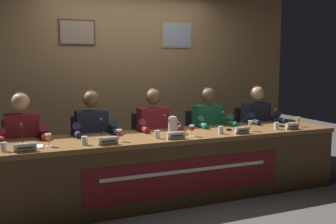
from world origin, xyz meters
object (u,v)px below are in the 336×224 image
Objects in this scene: juice_glass_far_left at (48,138)px; panelist_center at (155,131)px; chair_center at (150,149)px; nameplate_left at (108,141)px; chair_far_right at (250,140)px; chair_left at (90,155)px; document_stack_far_left at (32,147)px; water_cup_left at (85,141)px; microphone_left at (104,133)px; juice_glass_far_right at (298,120)px; nameplate_far_left at (25,147)px; nameplate_center at (176,135)px; microphone_far_left at (22,139)px; water_cup_center at (157,135)px; juice_glass_right at (250,124)px; conference_table at (172,155)px; juice_glass_left at (119,133)px; microphone_center at (168,128)px; nameplate_right at (242,130)px; microphone_far_right at (280,121)px; water_cup_far_left at (4,148)px; panelist_far_left at (22,140)px; microphone_right at (227,124)px; panelist_right at (210,127)px; chair_right at (203,145)px; panelist_far_right at (259,123)px; juice_glass_center at (192,129)px; panelist_left at (93,135)px.

panelist_center reaches higher than juice_glass_far_left.
panelist_center is at bearing -90.00° from chair_center.
nameplate_left is 2.49m from chair_far_right.
juice_glass_far_left is 0.14× the size of chair_left.
water_cup_left is at bearing -8.62° from document_stack_far_left.
microphone_left is 0.18× the size of panelist_center.
nameplate_far_left is at bearing -177.30° from juice_glass_far_right.
nameplate_center is (0.73, -0.91, 0.34)m from chair_left.
juice_glass_far_left is 0.62× the size of nameplate_left.
microphone_far_left is 0.12m from document_stack_far_left.
water_cup_center is 1.17m from juice_glass_right.
conference_table is 0.70m from juice_glass_left.
nameplate_far_left is at bearing -174.94° from water_cup_center.
chair_center is at bearing 90.09° from conference_table.
microphone_center is at bearing 10.39° from water_cup_left.
nameplate_left and nameplate_right have the same top height.
microphone_far_right is (-0.19, 0.11, -0.01)m from juice_glass_far_right.
juice_glass_left is (0.69, -0.03, 0.00)m from juice_glass_far_left.
water_cup_far_left is 1.00× the size of water_cup_center.
panelist_far_left reaches higher than microphone_center.
microphone_right is at bearing 7.10° from juice_glass_left.
water_cup_left is at bearing -178.55° from juice_glass_far_right.
microphone_far_right is (2.27, -0.66, 0.38)m from chair_left.
chair_left is 4.12× the size of microphone_center.
chair_right is at bearing 90.00° from panelist_right.
microphone_far_right is (3.05, 0.03, 0.00)m from microphone_far_left.
panelist_far_right is at bearing -14.61° from chair_right.
juice_glass_center is at bearing 0.32° from water_cup_far_left.
chair_left is at bearing 91.65° from microphone_left.
water_cup_center is (-0.21, -0.08, 0.26)m from conference_table.
juice_glass_left reaches higher than water_cup_left.
panelist_left is 0.67m from water_cup_left.
panelist_far_left is at bearing 89.58° from nameplate_far_left.
water_cup_far_left is 1.50m from water_cup_center.
juice_glass_right is at bearing 0.71° from water_cup_far_left.
panelist_far_left reaches higher than juice_glass_left.
chair_far_right is at bearing 0.00° from chair_left.
microphone_center reaches higher than juice_glass_right.
nameplate_right is (2.31, 0.00, 0.00)m from nameplate_far_left.
microphone_center is (1.51, 0.26, 0.03)m from nameplate_far_left.
microphone_far_right is 2.97m from document_stack_far_left.
chair_center is at bearing 7.43° from panelist_far_left.
panelist_left reaches higher than document_stack_far_left.
chair_right is 7.18× the size of juice_glass_far_right.
panelist_center is 1.00× the size of panelist_far_right.
microphone_far_right is at bearing -2.74° from microphone_right.
nameplate_left is 0.92× the size of microphone_center.
nameplate_left is 0.92× the size of microphone_right.
chair_right is 1.00× the size of chair_far_right.
microphone_far_right is at bearing 7.40° from juice_glass_center.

